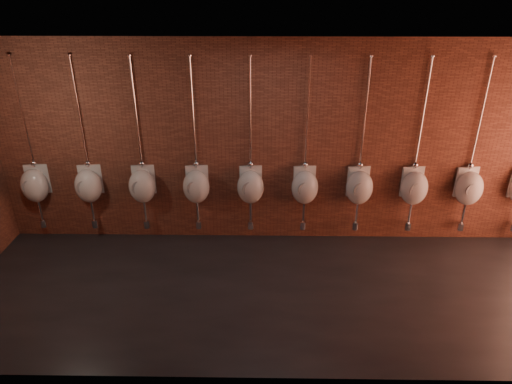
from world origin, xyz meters
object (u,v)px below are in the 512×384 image
urinal_6 (359,187)px  urinal_7 (414,187)px  urinal_8 (469,188)px  urinal_4 (250,186)px  urinal_5 (305,186)px  urinal_0 (35,185)px  urinal_3 (196,186)px  urinal_1 (89,185)px  urinal_2 (142,185)px

urinal_6 → urinal_7: bearing=0.0°
urinal_8 → urinal_4: bearing=180.0°
urinal_5 → urinal_7: bearing=0.0°
urinal_0 → urinal_6: (5.09, 0.00, 0.00)m
urinal_7 → urinal_3: bearing=180.0°
urinal_4 → urinal_5: same height
urinal_6 → urinal_7: size_ratio=1.00×
urinal_1 → urinal_2: same height
urinal_2 → urinal_7: 4.24m
urinal_0 → urinal_4: 3.39m
urinal_4 → urinal_6: 1.70m
urinal_4 → urinal_2: bearing=180.0°
urinal_7 → urinal_4: bearing=180.0°
urinal_5 → urinal_8: size_ratio=1.00×
urinal_0 → urinal_3: size_ratio=1.00×
urinal_1 → urinal_7: size_ratio=1.00×
urinal_2 → urinal_0: bearing=180.0°
urinal_4 → urinal_8: (3.39, 0.00, 0.00)m
urinal_7 → urinal_8: 0.85m
urinal_4 → urinal_6: bearing=0.0°
urinal_4 → urinal_0: bearing=180.0°
urinal_3 → urinal_4: same height
urinal_8 → urinal_7: bearing=180.0°
urinal_8 → urinal_3: bearing=180.0°
urinal_1 → urinal_4: same height
urinal_6 → urinal_7: (0.85, 0.00, 0.00)m
urinal_3 → urinal_6: (2.55, 0.00, 0.00)m
urinal_6 → urinal_8: bearing=0.0°
urinal_5 → urinal_4: bearing=180.0°
urinal_3 → urinal_4: size_ratio=1.00×
urinal_5 → urinal_7: (1.70, 0.00, 0.00)m
urinal_7 → urinal_0: bearing=180.0°
urinal_3 → urinal_4: 0.85m
urinal_1 → urinal_2: 0.85m
urinal_0 → urinal_7: size_ratio=1.00×
urinal_1 → urinal_4: (2.55, 0.00, 0.00)m
urinal_0 → urinal_4: (3.39, 0.00, 0.00)m
urinal_1 → urinal_3: same height
urinal_2 → urinal_5: size_ratio=1.00×
urinal_7 → urinal_8: (0.85, 0.00, 0.00)m
urinal_0 → urinal_5: size_ratio=1.00×
urinal_1 → urinal_4: 2.55m
urinal_1 → urinal_7: 5.09m
urinal_4 → urinal_3: bearing=180.0°
urinal_1 → urinal_6: (4.24, 0.00, 0.00)m
urinal_0 → urinal_8: bearing=0.0°
urinal_1 → urinal_8: bearing=0.0°
urinal_7 → urinal_1: bearing=180.0°
urinal_0 → urinal_4: bearing=0.0°
urinal_5 → urinal_0: bearing=180.0°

